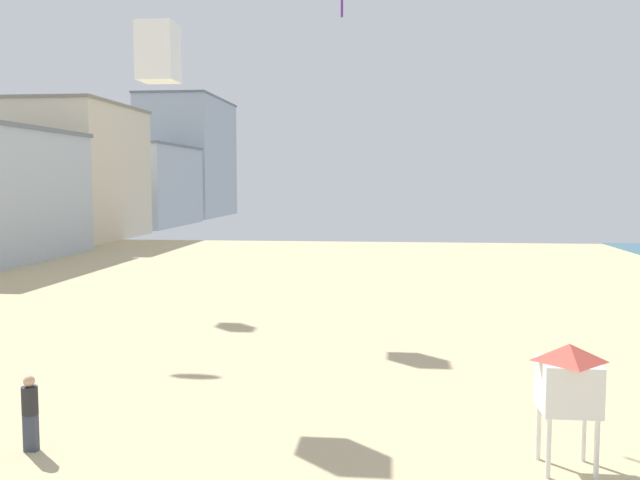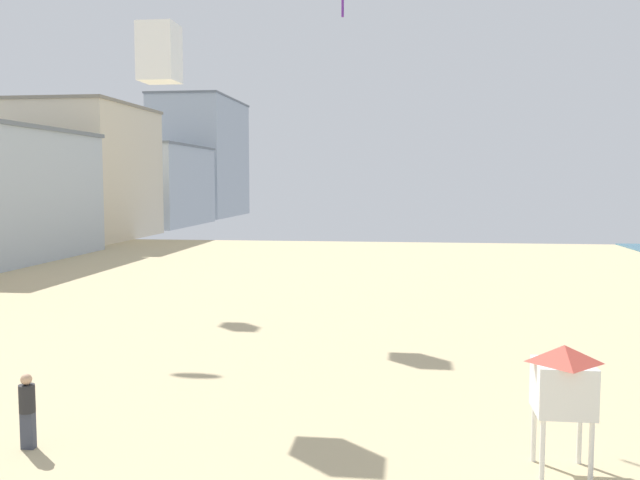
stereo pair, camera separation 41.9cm
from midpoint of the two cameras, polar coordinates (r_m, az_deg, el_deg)
name	(u,v)px [view 1 (the left image)]	position (r m, az deg, el deg)	size (l,w,h in m)	color
boardwalk_hotel_far	(60,172)	(73.09, -20.90, 5.30)	(13.39, 15.66, 13.22)	beige
boardwalk_hotel_distant	(136,185)	(91.64, -15.14, 4.40)	(12.51, 19.18, 10.30)	#ADB7C1
boardwalk_hotel_furthest	(189,158)	(113.82, -10.93, 6.71)	(11.21, 21.20, 18.85)	#ADB7C1
kite_flyer	(30,409)	(16.30, -23.61, -12.71)	(0.34, 0.34, 1.64)	#383D4C
lifeguard_stand	(569,379)	(14.61, 19.13, -10.85)	(1.10, 1.10, 2.55)	white
kite_white_box	(158,52)	(20.95, -13.85, 14.88)	(1.05, 1.05, 1.65)	white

